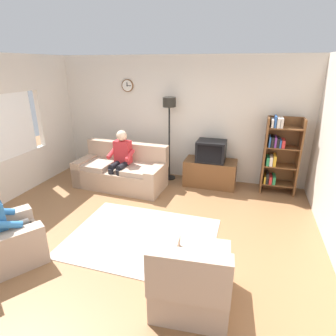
{
  "coord_description": "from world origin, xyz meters",
  "views": [
    {
      "loc": [
        1.57,
        -3.38,
        2.51
      ],
      "look_at": [
        0.31,
        0.78,
        0.87
      ],
      "focal_mm": 29.54,
      "sensor_mm": 36.0,
      "label": 1
    }
  ],
  "objects": [
    {
      "name": "ground_plane",
      "position": [
        0.0,
        0.0,
        0.0
      ],
      "size": [
        12.0,
        12.0,
        0.0
      ],
      "primitive_type": "plane",
      "color": "#8C603D"
    },
    {
      "name": "back_wall_assembly",
      "position": [
        -0.0,
        2.66,
        1.35
      ],
      "size": [
        6.2,
        0.17,
        2.7
      ],
      "color": "silver",
      "rests_on": "ground_plane"
    },
    {
      "name": "couch",
      "position": [
        -1.01,
        1.65,
        0.31
      ],
      "size": [
        1.94,
        0.97,
        0.9
      ],
      "color": "tan",
      "rests_on": "ground_plane"
    },
    {
      "name": "tv_stand",
      "position": [
        0.82,
        2.25,
        0.28
      ],
      "size": [
        1.1,
        0.56,
        0.57
      ],
      "color": "brown",
      "rests_on": "ground_plane"
    },
    {
      "name": "tv",
      "position": [
        0.82,
        2.23,
        0.79
      ],
      "size": [
        0.6,
        0.49,
        0.44
      ],
      "color": "black",
      "rests_on": "tv_stand"
    },
    {
      "name": "bookshelf",
      "position": [
        2.16,
        2.32,
        0.82
      ],
      "size": [
        0.68,
        0.36,
        1.58
      ],
      "color": "brown",
      "rests_on": "ground_plane"
    },
    {
      "name": "floor_lamp",
      "position": [
        -0.14,
        2.35,
        1.45
      ],
      "size": [
        0.28,
        0.28,
        1.85
      ],
      "color": "black",
      "rests_on": "ground_plane"
    },
    {
      "name": "armchair_near_window",
      "position": [
        -1.41,
        -1.09,
        0.29
      ],
      "size": [
        1.15,
        1.18,
        0.9
      ],
      "color": "tan",
      "rests_on": "ground_plane"
    },
    {
      "name": "armchair_near_bookshelf",
      "position": [
        1.13,
        -1.03,
        0.29
      ],
      "size": [
        0.88,
        0.95,
        0.9
      ],
      "color": "tan",
      "rests_on": "ground_plane"
    },
    {
      "name": "area_rug",
      "position": [
        0.14,
        -0.04,
        0.01
      ],
      "size": [
        2.2,
        1.7,
        0.01
      ],
      "primitive_type": "cube",
      "color": "#AD9E8E",
      "rests_on": "ground_plane"
    },
    {
      "name": "person_on_couch",
      "position": [
        -0.95,
        1.54,
        0.7
      ],
      "size": [
        0.53,
        0.55,
        1.24
      ],
      "color": "red",
      "rests_on": "ground_plane"
    },
    {
      "name": "person_in_left_armchair",
      "position": [
        -1.36,
        -1.01,
        0.6
      ],
      "size": [
        0.61,
        0.64,
        1.12
      ],
      "color": "#3372B2",
      "rests_on": "ground_plane"
    }
  ]
}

